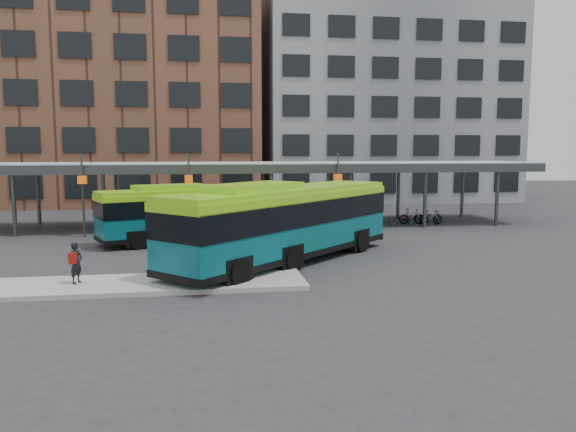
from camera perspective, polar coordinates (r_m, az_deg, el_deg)
name	(u,v)px	position (r m, az deg, el deg)	size (l,w,h in m)	color
ground	(256,266)	(24.42, -3.26, -5.11)	(120.00, 120.00, 0.00)	#28282B
boarding_island	(114,285)	(21.60, -17.24, -6.75)	(14.00, 3.00, 0.18)	gray
canopy	(235,167)	(36.74, -5.36, 5.00)	(40.00, 6.53, 4.80)	#999B9E
building_brick	(116,86)	(56.63, -17.03, 12.55)	(26.00, 14.00, 22.00)	brown
building_grey	(381,100)	(58.92, 9.48, 11.53)	(24.00, 14.00, 20.00)	slate
bus_front	(285,221)	(24.76, -0.29, -0.48)	(11.44, 11.26, 3.65)	#08515B
bus_rear	(203,211)	(31.52, -8.66, 0.53)	(11.50, 6.49, 3.15)	#08515B
pedestrian	(76,263)	(21.81, -20.73, -4.45)	(0.58, 0.66, 1.52)	black
bike_rack	(418,217)	(38.92, 13.12, -0.11)	(4.25, 1.46, 1.04)	slate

